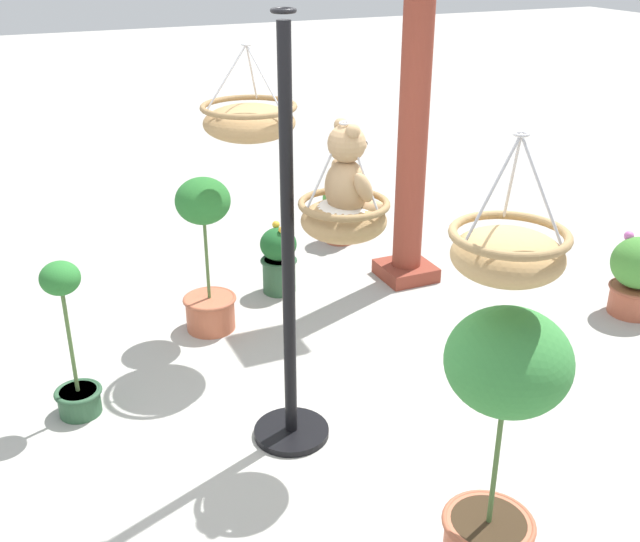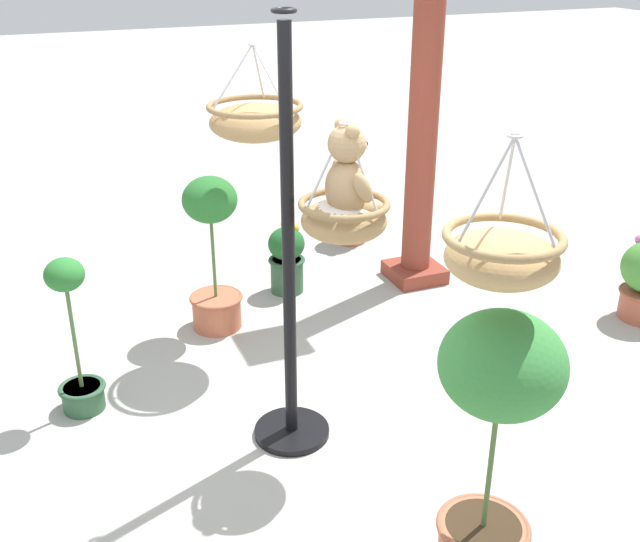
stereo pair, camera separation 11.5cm
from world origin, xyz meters
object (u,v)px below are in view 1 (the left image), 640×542
hanging_basket_left_high (249,120)px  potted_plant_flowering_red (638,274)px  display_pole_central (289,325)px  potted_plant_trailing_ivy (279,259)px  potted_plant_conical_shrub (502,412)px  hanging_basket_right_low (508,252)px  hanging_basket_with_teddy (344,217)px  teddy_bear (349,176)px  potted_plant_bushy_green (341,210)px  potted_plant_small_succulent (206,252)px  potted_plant_tall_leafy (71,350)px  greenhouse_pillar_left (414,106)px

hanging_basket_left_high → potted_plant_flowering_red: size_ratio=0.97×
display_pole_central → potted_plant_trailing_ivy: display_pole_central is taller
potted_plant_conical_shrub → potted_plant_trailing_ivy: potted_plant_conical_shrub is taller
display_pole_central → hanging_basket_right_low: 1.53m
potted_plant_flowering_red → potted_plant_trailing_ivy: (-1.45, -2.36, -0.04)m
hanging_basket_left_high → potted_plant_trailing_ivy: 1.56m
hanging_basket_with_teddy → teddy_bear: teddy_bear is taller
display_pole_central → potted_plant_bushy_green: (-2.61, 1.54, -0.42)m
teddy_bear → potted_plant_small_succulent: size_ratio=0.42×
hanging_basket_left_high → potted_plant_tall_leafy: 1.78m
teddy_bear → potted_plant_trailing_ivy: size_ratio=0.83×
hanging_basket_with_teddy → potted_plant_bushy_green: (-2.76, 1.29, -1.06)m
hanging_basket_left_high → hanging_basket_with_teddy: bearing=3.0°
potted_plant_bushy_green → potted_plant_trailing_ivy: (0.78, -0.92, -0.02)m
potted_plant_small_succulent → greenhouse_pillar_left: bearing=96.4°
hanging_basket_with_teddy → hanging_basket_right_low: bearing=11.0°
greenhouse_pillar_left → potted_plant_flowering_red: greenhouse_pillar_left is taller
teddy_bear → potted_plant_bushy_green: teddy_bear is taller
potted_plant_tall_leafy → potted_plant_conical_shrub: bearing=38.5°
potted_plant_tall_leafy → potted_plant_bushy_green: 3.25m
hanging_basket_left_high → potted_plant_trailing_ivy: bearing=148.2°
potted_plant_conical_shrub → hanging_basket_with_teddy: bearing=-168.5°
potted_plant_flowering_red → greenhouse_pillar_left: bearing=-134.9°
hanging_basket_right_low → hanging_basket_left_high: bearing=-173.3°
hanging_basket_left_high → hanging_basket_right_low: size_ratio=1.03×
teddy_bear → hanging_basket_left_high: hanging_basket_left_high is taller
display_pole_central → potted_plant_bushy_green: display_pole_central is taller
potted_plant_tall_leafy → potted_plant_bushy_green: (-1.88, 2.64, -0.13)m
hanging_basket_with_teddy → hanging_basket_right_low: (1.06, 0.21, 0.18)m
hanging_basket_with_teddy → potted_plant_bushy_green: hanging_basket_with_teddy is taller
greenhouse_pillar_left → potted_plant_bushy_green: (-0.96, -0.16, -1.15)m
hanging_basket_with_teddy → teddy_bear: bearing=90.0°
potted_plant_small_succulent → potted_plant_conical_shrub: 2.77m
greenhouse_pillar_left → potted_plant_small_succulent: (0.20, -1.77, -0.85)m
teddy_bear → potted_plant_small_succulent: 1.90m
hanging_basket_with_teddy → potted_plant_conical_shrub: (1.11, 0.23, -0.54)m
teddy_bear → potted_plant_bushy_green: bearing=155.3°
display_pole_central → potted_plant_tall_leafy: display_pole_central is taller
potted_plant_bushy_green → potted_plant_trailing_ivy: potted_plant_bushy_green is taller
hanging_basket_left_high → potted_plant_conical_shrub: 2.52m
teddy_bear → potted_plant_trailing_ivy: (-1.97, 0.35, -1.30)m
hanging_basket_right_low → display_pole_central: bearing=-159.3°
potted_plant_bushy_green → hanging_basket_with_teddy: bearing=-25.1°
potted_plant_conical_shrub → hanging_basket_left_high: bearing=-173.0°
teddy_bear → hanging_basket_right_low: bearing=9.8°
hanging_basket_right_low → teddy_bear: bearing=-170.2°
potted_plant_small_succulent → potted_plant_bushy_green: bearing=125.9°
hanging_basket_left_high → potted_plant_small_succulent: hanging_basket_left_high is taller
display_pole_central → potted_plant_tall_leafy: (-0.73, -1.10, -0.29)m
teddy_bear → greenhouse_pillar_left: (-1.79, 1.43, -0.13)m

